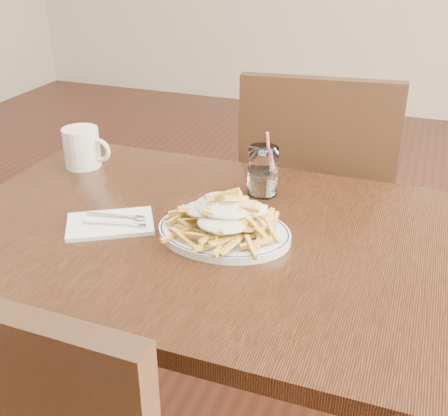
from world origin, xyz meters
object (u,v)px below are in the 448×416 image
at_px(table, 209,258).
at_px(chair_far, 315,200).
at_px(water_glass, 263,174).
at_px(coffee_mug, 83,148).
at_px(loaded_fries, 224,212).
at_px(fries_plate, 224,232).

distance_m(table, chair_far, 0.64).
distance_m(water_glass, coffee_mug, 0.52).
bearing_deg(table, coffee_mug, 154.81).
xyz_separation_m(loaded_fries, coffee_mug, (-0.51, 0.24, -0.00)).
xyz_separation_m(loaded_fries, water_glass, (0.01, 0.24, -0.01)).
bearing_deg(fries_plate, coffee_mug, 154.96).
distance_m(fries_plate, loaded_fries, 0.05).
xyz_separation_m(water_glass, coffee_mug, (-0.52, -0.00, 0.00)).
distance_m(loaded_fries, coffee_mug, 0.56).
distance_m(table, water_glass, 0.26).
bearing_deg(fries_plate, chair_far, 82.71).
xyz_separation_m(table, coffee_mug, (-0.46, 0.22, 0.13)).
distance_m(fries_plate, coffee_mug, 0.56).
xyz_separation_m(fries_plate, loaded_fries, (0.00, 0.00, 0.05)).
height_order(table, loaded_fries, loaded_fries).
bearing_deg(water_glass, coffee_mug, -179.66).
bearing_deg(fries_plate, table, 156.59).
bearing_deg(coffee_mug, chair_far, 33.83).
bearing_deg(coffee_mug, table, -25.19).
bearing_deg(table, loaded_fries, -23.41).
xyz_separation_m(fries_plate, water_glass, (0.01, 0.24, 0.04)).
xyz_separation_m(table, chair_far, (0.13, 0.61, -0.11)).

